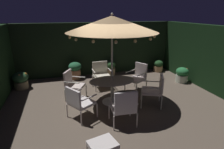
{
  "coord_description": "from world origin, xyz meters",
  "views": [
    {
      "loc": [
        -1.65,
        -5.19,
        2.8
      ],
      "look_at": [
        -0.15,
        0.08,
        0.95
      ],
      "focal_mm": 29.85,
      "sensor_mm": 36.0,
      "label": 1
    }
  ],
  "objects": [
    {
      "name": "patio_chair_north",
      "position": [
        -0.2,
        1.41,
        0.59
      ],
      "size": [
        0.67,
        0.59,
        1.0
      ],
      "color": "silver",
      "rests_on": "ground_plane"
    },
    {
      "name": "patio_chair_southeast",
      "position": [
        -0.22,
        -1.27,
        0.56
      ],
      "size": [
        0.67,
        0.62,
        1.0
      ],
      "color": "silver",
      "rests_on": "ground_plane"
    },
    {
      "name": "ground_plane",
      "position": [
        0.0,
        0.0,
        -0.01
      ],
      "size": [
        7.62,
        6.72,
        0.02
      ],
      "primitive_type": "cube",
      "color": "brown"
    },
    {
      "name": "potted_plant_left_far",
      "position": [
        -1.07,
        2.67,
        0.41
      ],
      "size": [
        0.56,
        0.56,
        0.75
      ],
      "color": "#A16F4E",
      "rests_on": "ground_plane"
    },
    {
      "name": "hedge_backdrop_right",
      "position": [
        3.66,
        0.0,
        1.18
      ],
      "size": [
        0.3,
        6.72,
        2.36
      ],
      "primitive_type": "cube",
      "color": "black",
      "rests_on": "ground_plane"
    },
    {
      "name": "potted_plant_back_left",
      "position": [
        2.94,
        2.62,
        0.28
      ],
      "size": [
        0.44,
        0.44,
        0.56
      ],
      "color": "tan",
      "rests_on": "ground_plane"
    },
    {
      "name": "ottoman_footrest",
      "position": [
        -1.01,
        -2.3,
        0.36
      ],
      "size": [
        0.61,
        0.55,
        0.42
      ],
      "color": "silver",
      "rests_on": "ground_plane"
    },
    {
      "name": "potted_plant_back_right",
      "position": [
        3.15,
        1.03,
        0.33
      ],
      "size": [
        0.51,
        0.51,
        0.63
      ],
      "color": "beige",
      "rests_on": "ground_plane"
    },
    {
      "name": "patio_umbrella",
      "position": [
        -0.15,
        0.07,
        2.47
      ],
      "size": [
        2.66,
        2.66,
        2.77
      ],
      "color": "silver",
      "rests_on": "ground_plane"
    },
    {
      "name": "patio_dining_table",
      "position": [
        -0.15,
        0.07,
        0.56
      ],
      "size": [
        1.45,
        1.0,
        0.76
      ],
      "color": "silver",
      "rests_on": "ground_plane"
    },
    {
      "name": "patio_chair_east",
      "position": [
        -1.28,
        -0.63,
        0.54
      ],
      "size": [
        0.84,
        0.85,
        0.93
      ],
      "color": "silver",
      "rests_on": "ground_plane"
    },
    {
      "name": "potted_plant_back_center",
      "position": [
        0.53,
        2.82,
        0.34
      ],
      "size": [
        0.52,
        0.52,
        0.65
      ],
      "color": "tan",
      "rests_on": "ground_plane"
    },
    {
      "name": "patio_chair_south",
      "position": [
        1.08,
        -0.48,
        0.57
      ],
      "size": [
        0.82,
        0.82,
        0.99
      ],
      "color": "silver",
      "rests_on": "ground_plane"
    },
    {
      "name": "patio_chair_southwest",
      "position": [
        1.03,
        0.73,
        0.58
      ],
      "size": [
        0.81,
        0.79,
        1.02
      ],
      "color": "silver",
      "rests_on": "ground_plane"
    },
    {
      "name": "patio_chair_northeast",
      "position": [
        -1.33,
        0.68,
        0.57
      ],
      "size": [
        0.76,
        0.77,
        0.98
      ],
      "color": "silver",
      "rests_on": "ground_plane"
    },
    {
      "name": "hedge_backdrop_rear",
      "position": [
        0.0,
        3.21,
        1.18
      ],
      "size": [
        7.62,
        0.3,
        2.36
      ],
      "primitive_type": "cube",
      "color": "black",
      "rests_on": "ground_plane"
    },
    {
      "name": "potted_plant_left_near",
      "position": [
        -3.17,
        2.09,
        0.35
      ],
      "size": [
        0.58,
        0.58,
        0.66
      ],
      "color": "#7D7155",
      "rests_on": "ground_plane"
    }
  ]
}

